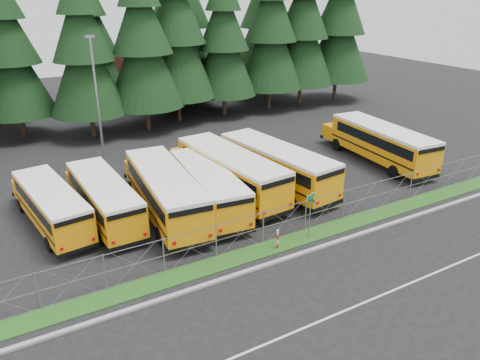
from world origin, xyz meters
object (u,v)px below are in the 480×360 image
Objects in this scene: bus_3 at (206,188)px; bus_4 at (228,173)px; street_sign at (310,207)px; bus_1 at (103,199)px; bus_0 at (51,207)px; bus_5 at (273,167)px; striped_bollard at (278,239)px; light_standard at (97,95)px; bus_east at (378,144)px; bus_2 at (164,193)px.

bus_4 is at bearing 34.35° from bus_3.
bus_1 is at bearing 139.25° from street_sign.
bus_5 is at bearing -13.37° from bus_0.
bus_1 is 11.29m from striped_bollard.
striped_bollard is (-2.29, -0.11, -1.43)m from street_sign.
light_standard is at bearing 120.64° from bus_5.
bus_0 is 0.83× the size of bus_4.
bus_4 is 8.12m from striped_bollard.
bus_east is at bearing 29.82° from street_sign.
bus_5 is (12.04, -1.03, 0.20)m from bus_1.
bus_4 is at bearing -177.33° from bus_east.
bus_2 is 5.17m from bus_4.
bus_1 is at bearing 163.95° from bus_2.
bus_east is at bearing 26.28° from striped_bollard.
bus_5 is at bearing 13.27° from bus_3.
bus_1 is 0.87× the size of bus_east.
bus_5 reaches higher than bus_2.
bus_2 is at bearing -179.93° from bus_3.
bus_2 is at bearing -24.32° from bus_0.
bus_3 is at bearing 116.93° from street_sign.
bus_5 is at bearing 7.97° from bus_2.
bus_3 is 7.49m from street_sign.
bus_1 is at bearing 168.41° from bus_5.
bus_5 is at bearing -6.37° from bus_1.
bus_4 is (5.09, 0.89, 0.02)m from bus_2.
bus_4 is 4.30× the size of street_sign.
street_sign is at bearing -114.38° from bus_5.
bus_0 is at bearing 172.41° from bus_3.
street_sign is (3.38, -6.66, 0.61)m from bus_3.
bus_0 is 9.63m from bus_3.
bus_3 is 3.87× the size of street_sign.
bus_5 reaches higher than bus_0.
bus_east is at bearing -6.73° from bus_4.
bus_4 is 13.90m from bus_east.
light_standard is at bearing 103.17° from striped_bollard.
street_sign is at bearing -42.35° from bus_0.
bus_2 is at bearing -23.08° from bus_1.
bus_1 is 12.83m from street_sign.
striped_bollard is (10.43, -9.11, -0.72)m from bus_0.
street_sign is (-2.34, -7.33, 0.46)m from bus_5.
striped_bollard is (7.42, -8.47, -0.77)m from bus_1.
light_standard is (5.87, 10.36, 4.18)m from bus_0.
bus_0 is 0.85× the size of bus_2.
light_standard is (-0.65, 12.39, 3.94)m from bus_2.
street_sign is (-12.80, -7.33, 0.47)m from bus_east.
bus_east is 23.36m from light_standard.
bus_east is at bearing -10.80° from bus_0.
bus_1 is at bearing 131.20° from striped_bollard.
bus_4 reaches higher than bus_1.
bus_2 is at bearing -87.00° from light_standard.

